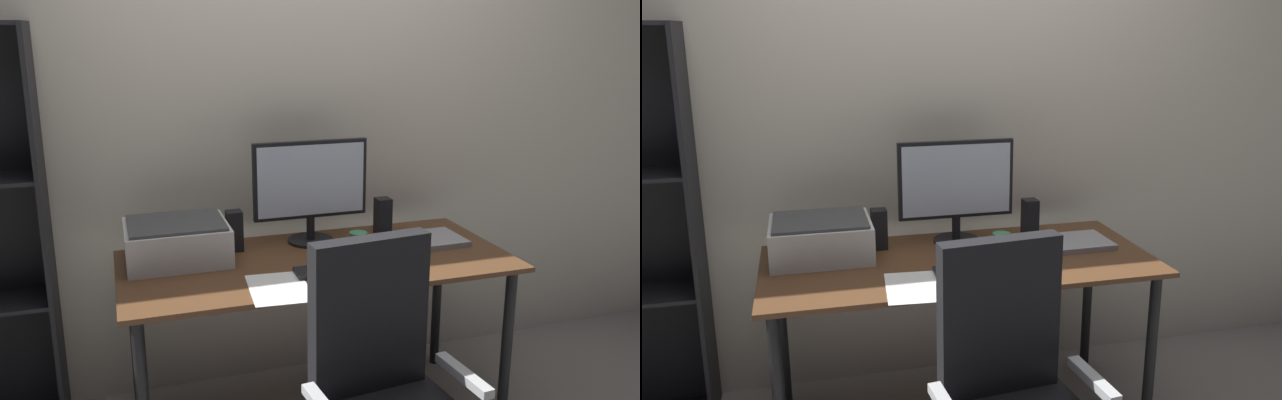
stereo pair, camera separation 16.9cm
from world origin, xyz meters
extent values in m
cube|color=beige|center=(0.00, 0.53, 1.30)|extent=(6.40, 0.10, 2.60)
cube|color=#56351E|center=(0.00, 0.00, 0.73)|extent=(1.56, 0.72, 0.02)
cylinder|color=black|center=(0.72, -0.30, 0.36)|extent=(0.04, 0.04, 0.72)
cylinder|color=black|center=(-0.72, 0.30, 0.36)|extent=(0.04, 0.04, 0.72)
cylinder|color=black|center=(0.72, 0.30, 0.36)|extent=(0.04, 0.04, 0.72)
cylinder|color=black|center=(0.04, 0.22, 0.75)|extent=(0.20, 0.20, 0.01)
cylinder|color=black|center=(0.04, 0.22, 0.80)|extent=(0.04, 0.04, 0.10)
cube|color=black|center=(0.04, 0.22, 1.02)|extent=(0.50, 0.03, 0.33)
cube|color=silver|center=(0.04, 0.20, 1.02)|extent=(0.47, 0.01, 0.30)
cube|color=black|center=(0.01, -0.16, 0.75)|extent=(0.29, 0.12, 0.02)
cube|color=black|center=(0.26, -0.15, 0.76)|extent=(0.07, 0.10, 0.03)
cylinder|color=#387F51|center=(0.18, -0.01, 0.79)|extent=(0.07, 0.07, 0.10)
cube|color=#387F51|center=(0.22, -0.01, 0.79)|extent=(0.02, 0.01, 0.05)
cube|color=#99999E|center=(0.51, 0.05, 0.75)|extent=(0.32, 0.24, 0.02)
cube|color=black|center=(-0.29, 0.21, 0.82)|extent=(0.06, 0.07, 0.17)
cube|color=black|center=(0.38, 0.21, 0.82)|extent=(0.06, 0.07, 0.17)
cube|color=silver|center=(-0.53, 0.16, 0.81)|extent=(0.40, 0.34, 0.15)
cube|color=#424244|center=(-0.53, 0.16, 0.90)|extent=(0.37, 0.31, 0.01)
cube|color=white|center=(-0.22, -0.25, 0.74)|extent=(0.23, 0.31, 0.00)
cube|color=black|center=(-0.01, -0.58, 0.75)|extent=(0.40, 0.11, 0.52)
cube|color=#B7BABC|center=(0.25, -0.74, 0.58)|extent=(0.06, 0.26, 0.03)
cube|color=black|center=(-1.02, 0.32, 0.83)|extent=(0.02, 0.28, 1.67)
camera|label=1|loc=(-0.75, -2.35, 1.64)|focal=36.37mm
camera|label=2|loc=(-0.59, -2.39, 1.64)|focal=36.37mm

